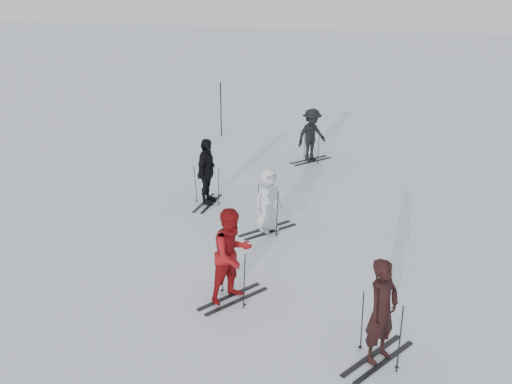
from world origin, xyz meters
The scene contains 12 objects.
ground centered at (0.00, 0.00, 0.00)m, with size 120.00×120.00×0.00m, color silver.
skier_near_dark centered at (3.59, -3.32, 0.90)m, with size 0.66×0.43×1.80m, color black.
skier_red centered at (0.64, -2.32, 0.94)m, with size 0.92×0.71×1.89m, color maroon.
skier_grey centered at (0.31, 1.01, 0.80)m, with size 0.78×0.51×1.60m, color silver.
skier_uphill_left centered at (-1.84, 2.22, 0.92)m, with size 1.08×0.45×1.84m, color black.
skier_uphill_far centered at (-0.03, 7.05, 0.90)m, with size 1.16×0.67×1.79m, color black.
skis_near_dark centered at (3.59, -3.32, 0.60)m, with size 0.87×1.64×1.20m, color black, non-canonical shape.
skis_red centered at (0.64, -2.32, 0.58)m, with size 0.84×1.58×1.15m, color black, non-canonical shape.
skis_grey centered at (0.31, 1.01, 0.59)m, with size 0.86×1.63×1.19m, color black, non-canonical shape.
skis_uphill_left centered at (-1.84, 2.22, 0.56)m, with size 0.81×1.54×1.12m, color black, non-canonical shape.
skis_uphill_far centered at (-0.03, 7.05, 0.61)m, with size 0.88×1.67×1.21m, color black, non-canonical shape.
piste_marker centered at (-4.19, 9.11, 1.08)m, with size 0.05×0.05×2.16m, color black.
Camera 1 is at (4.18, -11.42, 5.92)m, focal length 40.00 mm.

